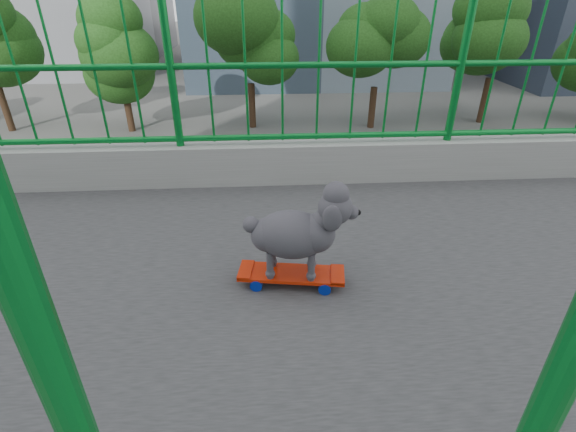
# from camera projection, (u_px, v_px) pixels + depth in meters

# --- Properties ---
(road) EXTENTS (18.00, 90.00, 0.02)m
(road) POSITION_uv_depth(u_px,v_px,m) (150.00, 226.00, 16.45)
(road) COLOR black
(road) RESTS_ON ground
(street_trees) EXTENTS (5.30, 60.40, 7.26)m
(street_trees) POSITION_uv_depth(u_px,v_px,m) (202.00, 54.00, 25.60)
(street_trees) COLOR black
(street_trees) RESTS_ON ground
(skateboard) EXTENTS (0.23, 0.54, 0.07)m
(skateboard) POSITION_uv_depth(u_px,v_px,m) (291.00, 275.00, 2.06)
(skateboard) COLOR red
(skateboard) RESTS_ON footbridge
(poodle) EXTENTS (0.27, 0.54, 0.45)m
(poodle) POSITION_uv_depth(u_px,v_px,m) (298.00, 231.00, 1.93)
(poodle) COLOR #2B282D
(poodle) RESTS_ON skateboard
(car_1) EXTENTS (1.68, 4.83, 1.59)m
(car_1) POSITION_uv_depth(u_px,v_px,m) (69.00, 267.00, 12.67)
(car_1) COLOR red
(car_1) RESTS_ON ground
(car_3) EXTENTS (2.09, 5.14, 1.49)m
(car_3) POSITION_uv_depth(u_px,v_px,m) (296.00, 178.00, 18.71)
(car_3) COLOR silver
(car_3) RESTS_ON ground
(car_4) EXTENTS (1.77, 4.40, 1.50)m
(car_4) POSITION_uv_depth(u_px,v_px,m) (153.00, 157.00, 21.10)
(car_4) COLOR silver
(car_4) RESTS_ON ground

